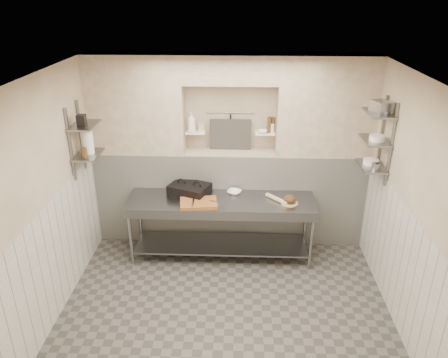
# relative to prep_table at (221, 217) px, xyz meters

# --- Properties ---
(floor) EXTENTS (4.00, 3.90, 0.10)m
(floor) POSITION_rel_prep_table_xyz_m (0.11, -1.18, -0.69)
(floor) COLOR #514D48
(floor) RESTS_ON ground
(ceiling) EXTENTS (4.00, 3.90, 0.10)m
(ceiling) POSITION_rel_prep_table_xyz_m (0.11, -1.18, 2.21)
(ceiling) COLOR silver
(ceiling) RESTS_ON ground
(wall_left) EXTENTS (0.10, 3.90, 2.80)m
(wall_left) POSITION_rel_prep_table_xyz_m (-1.94, -1.18, 0.76)
(wall_left) COLOR beige
(wall_left) RESTS_ON ground
(wall_right) EXTENTS (0.10, 3.90, 2.80)m
(wall_right) POSITION_rel_prep_table_xyz_m (2.16, -1.18, 0.76)
(wall_right) COLOR beige
(wall_right) RESTS_ON ground
(wall_back) EXTENTS (4.00, 0.10, 2.80)m
(wall_back) POSITION_rel_prep_table_xyz_m (0.11, 0.82, 0.76)
(wall_back) COLOR beige
(wall_back) RESTS_ON ground
(wall_front) EXTENTS (4.00, 0.10, 2.80)m
(wall_front) POSITION_rel_prep_table_xyz_m (0.11, -3.18, 0.76)
(wall_front) COLOR beige
(wall_front) RESTS_ON ground
(backwall_lower) EXTENTS (4.00, 0.40, 1.40)m
(backwall_lower) POSITION_rel_prep_table_xyz_m (0.11, 0.57, 0.06)
(backwall_lower) COLOR silver
(backwall_lower) RESTS_ON floor
(alcove_sill) EXTENTS (1.30, 0.40, 0.02)m
(alcove_sill) POSITION_rel_prep_table_xyz_m (0.11, 0.57, 0.77)
(alcove_sill) COLOR beige
(alcove_sill) RESTS_ON backwall_lower
(backwall_pillar_left) EXTENTS (1.35, 0.40, 1.40)m
(backwall_pillar_left) POSITION_rel_prep_table_xyz_m (-1.22, 0.57, 1.46)
(backwall_pillar_left) COLOR beige
(backwall_pillar_left) RESTS_ON backwall_lower
(backwall_pillar_right) EXTENTS (1.35, 0.40, 1.40)m
(backwall_pillar_right) POSITION_rel_prep_table_xyz_m (1.43, 0.57, 1.46)
(backwall_pillar_right) COLOR beige
(backwall_pillar_right) RESTS_ON backwall_lower
(backwall_header) EXTENTS (1.30, 0.40, 0.40)m
(backwall_header) POSITION_rel_prep_table_xyz_m (0.11, 0.57, 1.96)
(backwall_header) COLOR beige
(backwall_header) RESTS_ON backwall_lower
(wainscot_left) EXTENTS (0.02, 3.90, 1.40)m
(wainscot_left) POSITION_rel_prep_table_xyz_m (-1.88, -1.18, 0.06)
(wainscot_left) COLOR silver
(wainscot_left) RESTS_ON floor
(wainscot_right) EXTENTS (0.02, 3.90, 1.40)m
(wainscot_right) POSITION_rel_prep_table_xyz_m (2.10, -1.18, 0.06)
(wainscot_right) COLOR silver
(wainscot_right) RESTS_ON floor
(alcove_shelf_left) EXTENTS (0.28, 0.16, 0.02)m
(alcove_shelf_left) POSITION_rel_prep_table_xyz_m (-0.39, 0.57, 1.06)
(alcove_shelf_left) COLOR white
(alcove_shelf_left) RESTS_ON backwall_lower
(alcove_shelf_right) EXTENTS (0.28, 0.16, 0.02)m
(alcove_shelf_right) POSITION_rel_prep_table_xyz_m (0.61, 0.57, 1.06)
(alcove_shelf_right) COLOR white
(alcove_shelf_right) RESTS_ON backwall_lower
(utensil_rail) EXTENTS (0.70, 0.02, 0.02)m
(utensil_rail) POSITION_rel_prep_table_xyz_m (0.11, 0.74, 1.31)
(utensil_rail) COLOR gray
(utensil_rail) RESTS_ON wall_back
(hanging_steel) EXTENTS (0.02, 0.02, 0.30)m
(hanging_steel) POSITION_rel_prep_table_xyz_m (0.11, 0.72, 1.14)
(hanging_steel) COLOR black
(hanging_steel) RESTS_ON utensil_rail
(splash_panel) EXTENTS (0.60, 0.08, 0.45)m
(splash_panel) POSITION_rel_prep_table_xyz_m (0.11, 0.67, 1.00)
(splash_panel) COLOR #383330
(splash_panel) RESTS_ON alcove_sill
(shelf_rail_left_a) EXTENTS (0.03, 0.03, 0.95)m
(shelf_rail_left_a) POSITION_rel_prep_table_xyz_m (-1.87, 0.07, 1.16)
(shelf_rail_left_a) COLOR slate
(shelf_rail_left_a) RESTS_ON wall_left
(shelf_rail_left_b) EXTENTS (0.03, 0.03, 0.95)m
(shelf_rail_left_b) POSITION_rel_prep_table_xyz_m (-1.87, -0.33, 1.16)
(shelf_rail_left_b) COLOR slate
(shelf_rail_left_b) RESTS_ON wall_left
(wall_shelf_left_lower) EXTENTS (0.30, 0.50, 0.02)m
(wall_shelf_left_lower) POSITION_rel_prep_table_xyz_m (-1.73, -0.13, 0.96)
(wall_shelf_left_lower) COLOR slate
(wall_shelf_left_lower) RESTS_ON wall_left
(wall_shelf_left_upper) EXTENTS (0.30, 0.50, 0.03)m
(wall_shelf_left_upper) POSITION_rel_prep_table_xyz_m (-1.73, -0.13, 1.36)
(wall_shelf_left_upper) COLOR slate
(wall_shelf_left_upper) RESTS_ON wall_left
(shelf_rail_right_a) EXTENTS (0.03, 0.03, 1.05)m
(shelf_rail_right_a) POSITION_rel_prep_table_xyz_m (2.08, 0.07, 1.21)
(shelf_rail_right_a) COLOR slate
(shelf_rail_right_a) RESTS_ON wall_right
(shelf_rail_right_b) EXTENTS (0.03, 0.03, 1.05)m
(shelf_rail_right_b) POSITION_rel_prep_table_xyz_m (2.08, -0.33, 1.21)
(shelf_rail_right_b) COLOR slate
(shelf_rail_right_b) RESTS_ON wall_right
(wall_shelf_right_lower) EXTENTS (0.30, 0.50, 0.02)m
(wall_shelf_right_lower) POSITION_rel_prep_table_xyz_m (1.95, -0.13, 0.86)
(wall_shelf_right_lower) COLOR slate
(wall_shelf_right_lower) RESTS_ON wall_right
(wall_shelf_right_mid) EXTENTS (0.30, 0.50, 0.02)m
(wall_shelf_right_mid) POSITION_rel_prep_table_xyz_m (1.95, -0.13, 1.21)
(wall_shelf_right_mid) COLOR slate
(wall_shelf_right_mid) RESTS_ON wall_right
(wall_shelf_right_upper) EXTENTS (0.30, 0.50, 0.03)m
(wall_shelf_right_upper) POSITION_rel_prep_table_xyz_m (1.95, -0.13, 1.56)
(wall_shelf_right_upper) COLOR slate
(wall_shelf_right_upper) RESTS_ON wall_right
(prep_table) EXTENTS (2.60, 0.70, 0.90)m
(prep_table) POSITION_rel_prep_table_xyz_m (0.00, 0.00, 0.00)
(prep_table) COLOR gray
(prep_table) RESTS_ON floor
(panini_press) EXTENTS (0.64, 0.56, 0.15)m
(panini_press) POSITION_rel_prep_table_xyz_m (-0.46, 0.19, 0.33)
(panini_press) COLOR black
(panini_press) RESTS_ON prep_table
(cutting_board) EXTENTS (0.54, 0.41, 0.04)m
(cutting_board) POSITION_rel_prep_table_xyz_m (-0.30, -0.14, 0.28)
(cutting_board) COLOR brown
(cutting_board) RESTS_ON prep_table
(knife_blade) EXTENTS (0.23, 0.08, 0.01)m
(knife_blade) POSITION_rel_prep_table_xyz_m (-0.04, -0.14, 0.31)
(knife_blade) COLOR gray
(knife_blade) RESTS_ON cutting_board
(tongs) EXTENTS (0.03, 0.26, 0.02)m
(tongs) POSITION_rel_prep_table_xyz_m (-0.37, -0.17, 0.31)
(tongs) COLOR gray
(tongs) RESTS_ON cutting_board
(mixing_bowl) EXTENTS (0.25, 0.25, 0.05)m
(mixing_bowl) POSITION_rel_prep_table_xyz_m (0.18, 0.22, 0.28)
(mixing_bowl) COLOR white
(mixing_bowl) RESTS_ON prep_table
(rolling_pin) EXTENTS (0.30, 0.32, 0.06)m
(rolling_pin) POSITION_rel_prep_table_xyz_m (0.77, 0.02, 0.29)
(rolling_pin) COLOR #C7B58E
(rolling_pin) RESTS_ON prep_table
(bread_board) EXTENTS (0.23, 0.23, 0.01)m
(bread_board) POSITION_rel_prep_table_xyz_m (0.94, -0.05, 0.26)
(bread_board) COLOR #C7B58E
(bread_board) RESTS_ON prep_table
(bread_loaf) EXTENTS (0.18, 0.18, 0.11)m
(bread_loaf) POSITION_rel_prep_table_xyz_m (0.94, -0.05, 0.32)
(bread_loaf) COLOR #4C2D19
(bread_loaf) RESTS_ON bread_board
(bottle_soap) EXTENTS (0.15, 0.15, 0.29)m
(bottle_soap) POSITION_rel_prep_table_xyz_m (-0.44, 0.53, 1.22)
(bottle_soap) COLOR white
(bottle_soap) RESTS_ON alcove_shelf_left
(jar_alcove) EXTENTS (0.08, 0.08, 0.12)m
(jar_alcove) POSITION_rel_prep_table_xyz_m (-0.30, 0.59, 1.13)
(jar_alcove) COLOR beige
(jar_alcove) RESTS_ON alcove_shelf_left
(bowl_alcove) EXTENTS (0.16, 0.16, 0.04)m
(bowl_alcove) POSITION_rel_prep_table_xyz_m (0.57, 0.53, 1.09)
(bowl_alcove) COLOR white
(bowl_alcove) RESTS_ON alcove_shelf_right
(condiment_a) EXTENTS (0.06, 0.06, 0.22)m
(condiment_a) POSITION_rel_prep_table_xyz_m (0.71, 0.60, 1.18)
(condiment_a) COLOR #452F15
(condiment_a) RESTS_ON alcove_shelf_right
(condiment_b) EXTENTS (0.06, 0.06, 0.23)m
(condiment_b) POSITION_rel_prep_table_xyz_m (0.66, 0.56, 1.18)
(condiment_b) COLOR #452F15
(condiment_b) RESTS_ON alcove_shelf_right
(condiment_c) EXTENTS (0.07, 0.07, 0.13)m
(condiment_c) POSITION_rel_prep_table_xyz_m (0.70, 0.58, 1.13)
(condiment_c) COLOR white
(condiment_c) RESTS_ON alcove_shelf_right
(jug_left) EXTENTS (0.15, 0.15, 0.31)m
(jug_left) POSITION_rel_prep_table_xyz_m (-1.73, -0.11, 1.12)
(jug_left) COLOR white
(jug_left) RESTS_ON wall_shelf_left_lower
(jar_left) EXTENTS (0.08, 0.08, 0.13)m
(jar_left) POSITION_rel_prep_table_xyz_m (-1.73, -0.27, 1.03)
(jar_left) COLOR #452F15
(jar_left) RESTS_ON wall_shelf_left_lower
(box_left_upper) EXTENTS (0.11, 0.11, 0.14)m
(box_left_upper) POSITION_rel_prep_table_xyz_m (-1.73, -0.20, 1.44)
(box_left_upper) COLOR black
(box_left_upper) RESTS_ON wall_shelf_left_upper
(bowl_right) EXTENTS (0.20, 0.20, 0.06)m
(bowl_right) POSITION_rel_prep_table_xyz_m (1.95, -0.09, 0.90)
(bowl_right) COLOR white
(bowl_right) RESTS_ON wall_shelf_right_lower
(canister_right) EXTENTS (0.09, 0.09, 0.09)m
(canister_right) POSITION_rel_prep_table_xyz_m (1.95, -0.29, 0.92)
(canister_right) COLOR gray
(canister_right) RESTS_ON wall_shelf_right_lower
(bowl_right_mid) EXTENTS (0.19, 0.19, 0.07)m
(bowl_right_mid) POSITION_rel_prep_table_xyz_m (1.95, -0.18, 1.25)
(bowl_right_mid) COLOR white
(bowl_right_mid) RESTS_ON wall_shelf_right_mid
(basket_right) EXTENTS (0.26, 0.28, 0.15)m
(basket_right) POSITION_rel_prep_table_xyz_m (1.95, -0.17, 1.64)
(basket_right) COLOR gray
(basket_right) RESTS_ON wall_shelf_right_upper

